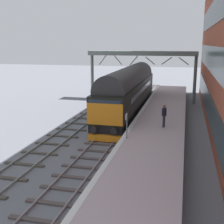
{
  "coord_description": "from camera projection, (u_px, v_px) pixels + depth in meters",
  "views": [
    {
      "loc": [
        5.47,
        -21.32,
        6.98
      ],
      "look_at": [
        0.2,
        0.14,
        1.9
      ],
      "focal_mm": 48.28,
      "sensor_mm": 36.0,
      "label": 1
    }
  ],
  "objects": [
    {
      "name": "track_adjacent_west",
      "position": [
        67.0,
        133.0,
        23.8
      ],
      "size": [
        2.5,
        60.0,
        0.15
      ],
      "color": "slate",
      "rests_on": "ground"
    },
    {
      "name": "overhead_footbridge",
      "position": [
        142.0,
        56.0,
        35.37
      ],
      "size": [
        12.74,
        2.0,
        6.05
      ],
      "color": "slate",
      "rests_on": "ground"
    },
    {
      "name": "waiting_passenger",
      "position": [
        164.0,
        114.0,
        21.68
      ],
      "size": [
        0.41,
        0.5,
        1.64
      ],
      "rotation": [
        0.0,
        0.0,
        1.34
      ],
      "color": "#2A3242",
      "rests_on": "station_platform"
    },
    {
      "name": "station_platform",
      "position": [
        156.0,
        133.0,
        22.07
      ],
      "size": [
        4.0,
        44.0,
        1.01
      ],
      "color": "#B7A3AA",
      "rests_on": "ground"
    },
    {
      "name": "diesel_locomotive",
      "position": [
        129.0,
        89.0,
        29.97
      ],
      "size": [
        2.74,
        18.8,
        4.68
      ],
      "color": "black",
      "rests_on": "ground"
    },
    {
      "name": "track_main",
      "position": [
        109.0,
        136.0,
        23.0
      ],
      "size": [
        2.5,
        60.0,
        0.15
      ],
      "color": "slate",
      "rests_on": "ground"
    },
    {
      "name": "platform_number_sign",
      "position": [
        127.0,
        122.0,
        19.07
      ],
      "size": [
        0.1,
        0.44,
        1.61
      ],
      "color": "slate",
      "rests_on": "station_platform"
    },
    {
      "name": "ground_plane",
      "position": [
        109.0,
        136.0,
        23.02
      ],
      "size": [
        140.0,
        140.0,
        0.0
      ],
      "primitive_type": "plane",
      "color": "slate",
      "rests_on": "ground"
    }
  ]
}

